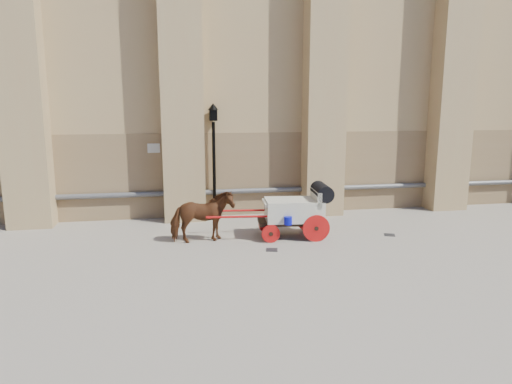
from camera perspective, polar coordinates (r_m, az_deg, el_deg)
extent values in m
plane|color=gray|center=(12.88, -3.84, -7.11)|extent=(90.00, 90.00, 0.00)
cube|color=olive|center=(16.86, 1.22, 2.39)|extent=(44.00, 0.35, 3.00)
cylinder|color=#59595B|center=(16.69, 1.39, 0.22)|extent=(42.00, 0.18, 0.18)
cube|color=beige|center=(16.23, -12.67, 5.37)|extent=(0.42, 0.04, 0.32)
imported|color=#572D11|center=(13.37, -6.75, -3.10)|extent=(1.89, 1.03, 1.52)
cube|color=black|center=(13.91, 4.36, -3.66)|extent=(2.05, 1.08, 0.11)
cube|color=beige|center=(13.84, 4.75, -2.21)|extent=(1.80, 1.28, 0.63)
cube|color=beige|center=(13.89, 7.50, -0.71)|extent=(0.24, 1.13, 0.49)
cube|color=beige|center=(13.69, 1.62, -1.37)|extent=(0.41, 1.01, 0.09)
cylinder|color=black|center=(13.90, 8.24, 0.03)|extent=(0.61, 1.16, 0.50)
cylinder|color=red|center=(13.53, 7.54, -4.52)|extent=(0.81, 0.13, 0.80)
cylinder|color=red|center=(14.58, 6.62, -3.39)|extent=(0.81, 0.13, 0.80)
cylinder|color=red|center=(13.35, 1.87, -5.24)|extent=(0.54, 0.11, 0.54)
cylinder|color=red|center=(14.41, 1.36, -4.04)|extent=(0.54, 0.11, 0.54)
cylinder|color=red|center=(13.30, -1.65, -3.11)|extent=(2.14, 0.27, 0.06)
cylinder|color=red|center=(14.08, -1.83, -2.33)|extent=(2.14, 0.27, 0.06)
cylinder|color=#080CB5|center=(13.24, 4.03, -3.59)|extent=(0.23, 0.23, 0.23)
cylinder|color=black|center=(16.19, -5.25, 2.71)|extent=(0.11, 0.11, 3.40)
cone|color=black|center=(16.47, -5.16, -2.56)|extent=(0.34, 0.34, 0.34)
cube|color=black|center=(16.03, -5.37, 9.57)|extent=(0.26, 0.26, 0.40)
cone|color=black|center=(16.03, -5.39, 10.58)|extent=(0.38, 0.38, 0.23)
cube|color=black|center=(12.76, 1.99, -7.23)|extent=(0.39, 0.39, 0.01)
cube|color=black|center=(14.77, 16.35, -5.17)|extent=(0.42, 0.42, 0.01)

